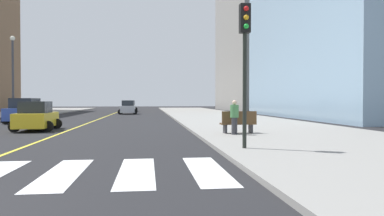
# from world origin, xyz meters

# --- Properties ---
(sidewalk_kerb_east) EXTENTS (10.00, 120.00, 0.15)m
(sidewalk_kerb_east) POSITION_xyz_m (12.20, 20.00, 0.07)
(sidewalk_kerb_east) COLOR gray
(sidewalk_kerb_east) RESTS_ON ground
(lane_divider_paint) EXTENTS (0.16, 80.00, 0.01)m
(lane_divider_paint) POSITION_xyz_m (0.00, 40.00, 0.01)
(lane_divider_paint) COLOR yellow
(lane_divider_paint) RESTS_ON ground
(parking_garage_concrete) EXTENTS (18.00, 24.00, 29.98)m
(parking_garage_concrete) POSITION_xyz_m (28.34, 60.49, 14.99)
(parking_garage_concrete) COLOR gray
(parking_garage_concrete) RESTS_ON ground
(car_white_nearest) EXTENTS (2.65, 4.17, 1.84)m
(car_white_nearest) POSITION_xyz_m (1.65, 57.59, 0.86)
(car_white_nearest) COLOR silver
(car_white_nearest) RESTS_ON ground
(car_blue_second) EXTENTS (2.90, 4.55, 2.00)m
(car_blue_second) POSITION_xyz_m (-5.02, 25.30, 0.94)
(car_blue_second) COLOR #2D479E
(car_blue_second) RESTS_ON ground
(car_yellow_third) EXTENTS (2.55, 4.00, 1.76)m
(car_yellow_third) POSITION_xyz_m (-1.93, 17.57, 0.82)
(car_yellow_third) COLOR gold
(car_yellow_third) RESTS_ON ground
(car_silver_fourth) EXTENTS (2.63, 4.16, 1.84)m
(car_silver_fourth) POSITION_xyz_m (2.06, 43.98, 0.86)
(car_silver_fourth) COLOR #B7B7BC
(car_silver_fourth) RESTS_ON ground
(traffic_light_near_corner) EXTENTS (0.36, 0.41, 5.00)m
(traffic_light_near_corner) POSITION_xyz_m (8.12, 7.02, 3.65)
(traffic_light_near_corner) COLOR black
(traffic_light_near_corner) RESTS_ON sidewalk_kerb_east
(park_bench) EXTENTS (1.82, 0.64, 1.12)m
(park_bench) POSITION_xyz_m (9.34, 12.68, 0.69)
(park_bench) COLOR brown
(park_bench) RESTS_ON sidewalk_kerb_east
(pedestrian_waiting_east) EXTENTS (0.41, 0.41, 1.68)m
(pedestrian_waiting_east) POSITION_xyz_m (8.98, 12.04, 1.07)
(pedestrian_waiting_east) COLOR #38383D
(pedestrian_waiting_east) RESTS_ON sidewalk_kerb_east
(street_lamp) EXTENTS (0.44, 0.44, 7.67)m
(street_lamp) POSITION_xyz_m (-7.72, 30.14, 4.66)
(street_lamp) COLOR #38383D
(street_lamp) RESTS_ON sidewalk_kerb_west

